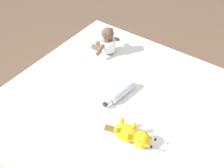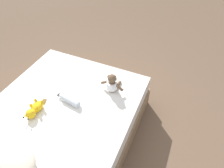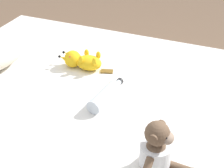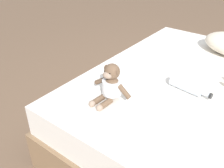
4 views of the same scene
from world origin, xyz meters
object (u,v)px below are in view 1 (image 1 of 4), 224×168
(plush_yellow_creature, at_px, (133,135))
(glass_bottle, at_px, (121,92))
(plush_monkey, at_px, (107,43))
(bed, at_px, (134,134))

(plush_yellow_creature, height_order, glass_bottle, plush_yellow_creature)
(plush_yellow_creature, bearing_deg, plush_monkey, -133.95)
(bed, xyz_separation_m, plush_yellow_creature, (0.20, 0.10, 0.30))
(plush_monkey, relative_size, glass_bottle, 1.01)
(plush_yellow_creature, bearing_deg, glass_bottle, -135.75)
(bed, bearing_deg, plush_yellow_creature, 25.27)
(bed, height_order, plush_monkey, plush_monkey)
(glass_bottle, bearing_deg, bed, 68.86)
(glass_bottle, bearing_deg, plush_monkey, -132.61)
(plush_monkey, distance_m, glass_bottle, 0.50)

